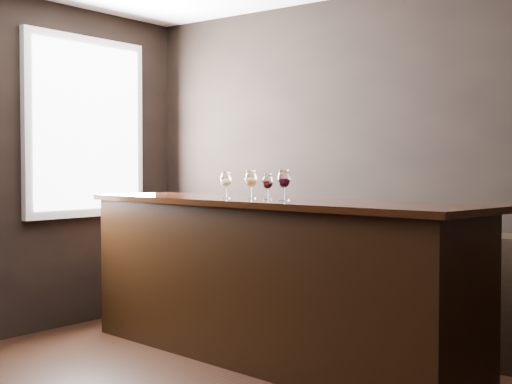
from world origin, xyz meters
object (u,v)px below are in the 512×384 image
Objects in this scene: glass_white at (226,181)px; glass_red_a at (268,182)px; bar_counter at (266,283)px; glass_red_b at (284,180)px; glass_amber at (251,180)px; back_bar_shelf at (408,291)px.

glass_white is 1.06× the size of glass_red_a.
bar_counter is 0.77m from glass_red_b.
bar_counter is 16.59× the size of glass_white.
glass_red_b reaches higher than glass_amber.
glass_red_a is at bearing -6.90° from glass_amber.
glass_white is 0.94× the size of glass_amber.
glass_white is (-0.34, -0.04, 0.73)m from bar_counter.
glass_amber is 0.97× the size of glass_red_b.
glass_amber is 1.13× the size of glass_red_a.
glass_white is at bearing -171.36° from glass_red_a.
glass_amber is 0.17m from glass_red_a.
bar_counter is 0.76m from glass_amber.
glass_white is at bearing -157.89° from glass_amber.
glass_red_a reaches higher than back_bar_shelf.
back_bar_shelf is at bearing 59.83° from bar_counter.
glass_red_b is at bearing -118.79° from back_bar_shelf.
bar_counter is 1.26× the size of back_bar_shelf.
glass_red_a is at bearing 163.75° from glass_red_b.
glass_white is at bearing -179.99° from glass_red_b.
bar_counter is at bearing -94.23° from glass_red_a.
glass_white is 0.92× the size of glass_red_b.
glass_red_a is (0.00, 0.02, 0.73)m from bar_counter.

